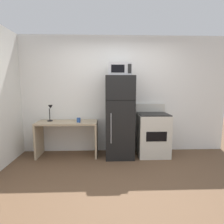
{
  "coord_description": "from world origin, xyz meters",
  "views": [
    {
      "loc": [
        -0.28,
        -2.63,
        1.52
      ],
      "look_at": [
        -0.14,
        1.1,
        0.99
      ],
      "focal_mm": 30.27,
      "sensor_mm": 36.0,
      "label": 1
    }
  ],
  "objects": [
    {
      "name": "desk",
      "position": [
        -1.09,
        1.37,
        0.53
      ],
      "size": [
        1.27,
        0.53,
        0.75
      ],
      "color": "tan",
      "rests_on": "ground"
    },
    {
      "name": "desk_lamp",
      "position": [
        -1.45,
        1.42,
        0.99
      ],
      "size": [
        0.14,
        0.12,
        0.35
      ],
      "color": "black",
      "rests_on": "desk"
    },
    {
      "name": "coffee_mug",
      "position": [
        -0.84,
        1.28,
        0.8
      ],
      "size": [
        0.08,
        0.08,
        0.09
      ],
      "primitive_type": "cylinder",
      "color": "#264C99",
      "rests_on": "desk"
    },
    {
      "name": "oven_range",
      "position": [
        0.75,
        1.33,
        0.47
      ],
      "size": [
        0.65,
        0.61,
        1.1
      ],
      "color": "beige",
      "rests_on": "ground"
    },
    {
      "name": "refrigerator",
      "position": [
        0.02,
        1.31,
        0.86
      ],
      "size": [
        0.59,
        0.67,
        1.71
      ],
      "color": "black",
      "rests_on": "ground"
    },
    {
      "name": "microwave",
      "position": [
        0.02,
        1.29,
        1.84
      ],
      "size": [
        0.46,
        0.35,
        0.26
      ],
      "color": "#B7B7BC",
      "rests_on": "refrigerator"
    },
    {
      "name": "wall_back_white",
      "position": [
        0.0,
        1.7,
        1.3
      ],
      "size": [
        5.0,
        0.1,
        2.6
      ],
      "primitive_type": "cube",
      "color": "white",
      "rests_on": "ground"
    },
    {
      "name": "ground_plane",
      "position": [
        0.0,
        0.0,
        0.0
      ],
      "size": [
        12.0,
        12.0,
        0.0
      ],
      "primitive_type": "plane",
      "color": "brown"
    }
  ]
}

